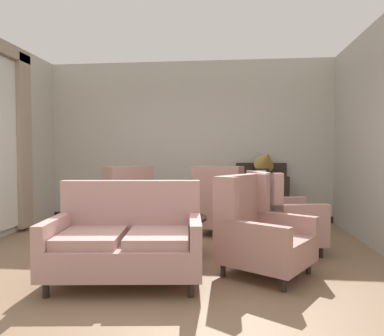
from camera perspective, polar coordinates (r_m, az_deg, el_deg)
name	(u,v)px	position (r m, az deg, el deg)	size (l,w,h in m)	color
ground	(162,264)	(4.32, -4.82, -15.10)	(7.93, 7.93, 0.00)	#896B51
wall_back	(189,141)	(6.93, -0.53, 4.30)	(5.68, 0.08, 3.07)	#BCB7AD
wall_right	(381,135)	(5.30, 28.00, 4.67)	(0.08, 3.96, 3.07)	#BCB7AD
baseboard_back	(188,217)	(6.98, -0.58, -7.88)	(5.52, 0.03, 0.12)	black
coffee_table	(171,223)	(4.57, -3.39, -8.83)	(0.91, 0.91, 0.50)	black
porcelain_vase	(170,206)	(4.52, -3.52, -6.11)	(0.17, 0.17, 0.31)	beige
settee	(127,241)	(3.75, -10.44, -11.40)	(1.59, 1.05, 1.00)	tan
armchair_near_sideboard	(259,233)	(3.96, 10.64, -10.15)	(1.14, 1.13, 1.06)	tan
armchair_near_window	(120,207)	(5.80, -11.43, -6.11)	(1.19, 1.17, 1.10)	tan
armchair_back_corner	(223,206)	(5.73, 4.95, -6.15)	(1.04, 1.10, 1.10)	tan
armchair_beside_settee	(279,218)	(4.89, 13.70, -7.77)	(0.99, 0.98, 1.06)	tan
sideboard	(262,197)	(6.67, 11.10, -4.52)	(0.94, 0.39, 1.12)	black
gramophone	(265,161)	(6.54, 11.66, 1.07)	(0.46, 0.55, 0.55)	black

